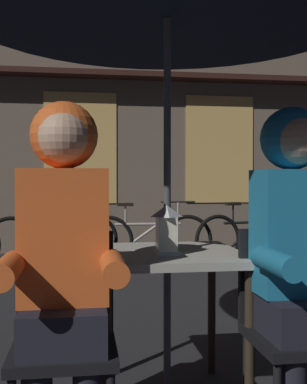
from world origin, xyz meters
name	(u,v)px	position (x,y,z in m)	size (l,w,h in m)	color
cafe_table	(167,272)	(0.00, 0.00, 0.64)	(0.72, 0.72, 0.74)	#B2AD9E
lantern	(167,229)	(-0.02, -0.10, 0.86)	(0.11, 0.11, 0.23)	white
chair_left	(65,330)	(-0.48, -0.37, 0.49)	(0.40, 0.40, 0.87)	black
chair_right	(293,320)	(0.48, -0.37, 0.49)	(0.40, 0.40, 0.87)	black
person_left_hooded	(64,242)	(-0.48, -0.43, 0.85)	(0.45, 0.56, 1.40)	black
person_right_hooded	(299,238)	(0.48, -0.43, 0.85)	(0.45, 0.56, 1.40)	black
shopfront_building	(149,58)	(0.65, 5.40, 3.09)	(10.00, 0.93, 6.20)	#6B5B4C
bicycle_second	(53,240)	(-0.79, 3.81, 0.35)	(1.66, 0.34, 0.84)	black
bicycle_third	(148,240)	(0.40, 3.68, 0.35)	(1.68, 0.08, 0.84)	black
bicycle_fourth	(251,237)	(1.80, 3.75, 0.35)	(1.64, 0.44, 0.84)	black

